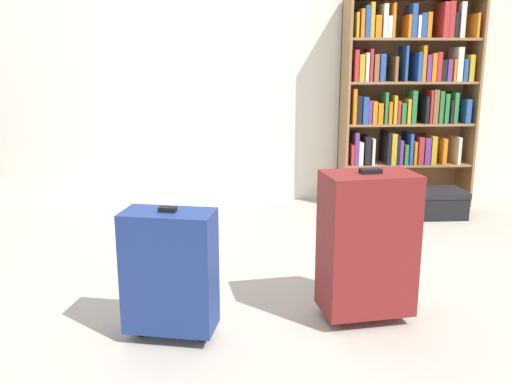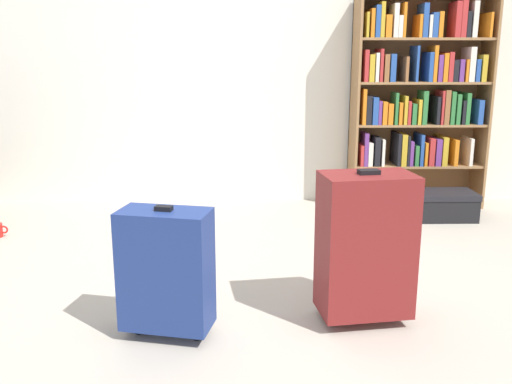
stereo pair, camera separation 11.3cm
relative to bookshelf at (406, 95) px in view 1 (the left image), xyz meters
name	(u,v)px [view 1 (the left image)]	position (x,y,z in m)	size (l,w,h in m)	color
ground_plane	(255,308)	(-1.35, -1.97, -0.90)	(10.00, 10.00, 0.00)	#B2A899
back_wall	(238,45)	(-1.35, 0.23, 0.40)	(5.72, 0.10, 2.60)	silver
bookshelf	(406,95)	(0.00, 0.00, 0.00)	(1.07, 0.32, 1.66)	olive
storage_box	(435,202)	(0.14, -0.42, -0.79)	(0.44, 0.31, 0.21)	black
suitcase_navy_blue	(170,271)	(-1.73, -2.24, -0.59)	(0.42, 0.28, 0.60)	navy
suitcase_dark_red	(367,243)	(-0.84, -2.11, -0.53)	(0.44, 0.31, 0.73)	maroon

